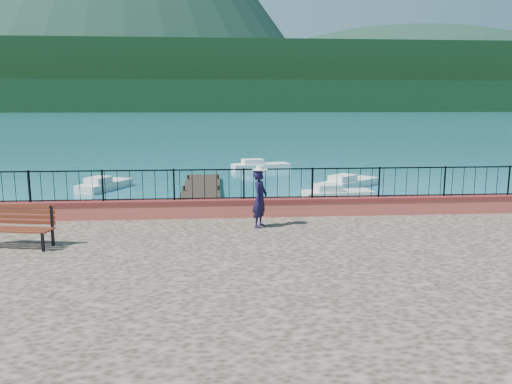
{
  "coord_description": "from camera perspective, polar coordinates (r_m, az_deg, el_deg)",
  "views": [
    {
      "loc": [
        -1.14,
        -11.91,
        4.78
      ],
      "look_at": [
        -0.05,
        2.0,
        2.3
      ],
      "focal_mm": 35.0,
      "sensor_mm": 36.0,
      "label": 1
    }
  ],
  "objects": [
    {
      "name": "far_forest",
      "position": [
        311.94,
        -4.38,
        10.8
      ],
      "size": [
        900.0,
        60.0,
        18.0
      ],
      "primitive_type": "cube",
      "color": "black",
      "rests_on": "ground"
    },
    {
      "name": "dock",
      "position": [
        24.37,
        -6.44,
        -0.95
      ],
      "size": [
        2.0,
        16.0,
        0.3
      ],
      "primitive_type": "cube",
      "color": "#2D231C",
      "rests_on": "ground"
    },
    {
      "name": "park_bench",
      "position": [
        13.97,
        -25.76,
        -4.47
      ],
      "size": [
        1.98,
        0.96,
        1.05
      ],
      "rotation": [
        0.0,
        0.0,
        -0.19
      ],
      "color": "black",
      "rests_on": "promenade"
    },
    {
      "name": "ground",
      "position": [
        12.89,
        0.92,
        -11.7
      ],
      "size": [
        2000.0,
        2000.0,
        0.0
      ],
      "primitive_type": "plane",
      "color": "#19596B",
      "rests_on": "ground"
    },
    {
      "name": "parapet",
      "position": [
        16.0,
        -0.31,
        -1.79
      ],
      "size": [
        28.0,
        0.46,
        0.58
      ],
      "primitive_type": "cube",
      "color": "#C35146",
      "rests_on": "promenade"
    },
    {
      "name": "boat_3",
      "position": [
        29.42,
        -16.92,
        1.07
      ],
      "size": [
        2.72,
        3.77,
        0.8
      ],
      "primitive_type": "cube",
      "rotation": [
        0.0,
        0.0,
        1.12
      ],
      "color": "silver",
      "rests_on": "ground"
    },
    {
      "name": "hat",
      "position": [
        14.39,
        0.46,
        2.78
      ],
      "size": [
        0.44,
        0.44,
        0.12
      ],
      "primitive_type": "cylinder",
      "color": "white",
      "rests_on": "person"
    },
    {
      "name": "companion_hill",
      "position": [
        613.2,
        16.85,
        9.19
      ],
      "size": [
        448.0,
        384.0,
        180.0
      ],
      "primitive_type": "ellipsoid",
      "color": "#142D23",
      "rests_on": "ground"
    },
    {
      "name": "person",
      "position": [
        14.53,
        0.46,
        -0.77
      ],
      "size": [
        0.63,
        0.73,
        1.69
      ],
      "primitive_type": "imported",
      "rotation": [
        0.0,
        0.0,
        1.14
      ],
      "color": "black",
      "rests_on": "promenade"
    },
    {
      "name": "boat_4",
      "position": [
        36.77,
        0.56,
        3.22
      ],
      "size": [
        4.4,
        2.15,
        0.8
      ],
      "primitive_type": "cube",
      "rotation": [
        0.0,
        0.0,
        0.21
      ],
      "color": "silver",
      "rests_on": "ground"
    },
    {
      "name": "boat_1",
      "position": [
        25.6,
        9.35,
        0.08
      ],
      "size": [
        3.64,
        1.7,
        0.8
      ],
      "primitive_type": "cube",
      "rotation": [
        0.0,
        0.0,
        0.12
      ],
      "color": "silver",
      "rests_on": "ground"
    },
    {
      "name": "foothills",
      "position": [
        372.31,
        -4.44,
        12.68
      ],
      "size": [
        900.0,
        120.0,
        44.0
      ],
      "primitive_type": "cube",
      "color": "black",
      "rests_on": "ground"
    },
    {
      "name": "boat_2",
      "position": [
        29.35,
        10.6,
        1.31
      ],
      "size": [
        4.12,
        3.76,
        0.8
      ],
      "primitive_type": "cube",
      "rotation": [
        0.0,
        0.0,
        0.7
      ],
      "color": "silver",
      "rests_on": "ground"
    },
    {
      "name": "railing",
      "position": [
        15.86,
        -0.32,
        0.91
      ],
      "size": [
        27.0,
        0.05,
        0.95
      ],
      "primitive_type": "cube",
      "color": "black",
      "rests_on": "parapet"
    }
  ]
}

